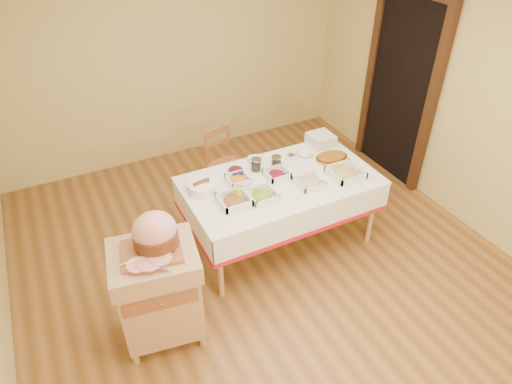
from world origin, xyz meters
The scene contains 23 objects.
room_shell centered at (0.00, 0.00, 1.30)m, with size 5.00×5.00×5.00m.
doorway centered at (2.20, 0.90, 1.11)m, with size 0.09×1.10×2.20m.
dining_table centered at (0.30, 0.30, 0.60)m, with size 1.82×1.02×0.76m.
butcher_cart centered at (-1.10, -0.28, 0.52)m, with size 0.72×0.63×0.91m.
dining_chair centered at (0.15, 1.29, 0.43)m, with size 0.45×0.44×0.83m.
ham_on_board centered at (-1.05, -0.24, 1.03)m, with size 0.46×0.43×0.30m.
serving_dish_a centered at (-0.25, 0.16, 0.80)m, with size 0.27×0.26×0.11m.
serving_dish_b centered at (0.01, 0.12, 0.79)m, with size 0.24×0.24×0.10m.
serving_dish_c centered at (0.49, 0.10, 0.79)m, with size 0.24×0.24×0.10m.
serving_dish_d centered at (0.88, 0.08, 0.80)m, with size 0.30×0.30×0.11m.
serving_dish_e centered at (-0.07, 0.45, 0.79)m, with size 0.21×0.20×0.10m.
serving_dish_f centered at (0.29, 0.36, 0.79)m, with size 0.22×0.21×0.10m.
small_bowl_left centered at (-0.47, 0.58, 0.79)m, with size 0.11×0.11×0.05m.
small_bowl_mid centered at (-0.04, 0.58, 0.79)m, with size 0.14×0.14×0.06m.
small_bowl_right centered at (0.58, 0.58, 0.79)m, with size 0.10×0.10×0.05m.
bowl_white_imported centered at (0.24, 0.72, 0.78)m, with size 0.14×0.14×0.03m, color silver.
bowl_small_imported centered at (0.74, 0.57, 0.78)m, with size 0.16×0.16×0.05m, color silver.
preserve_jar_left centered at (0.17, 0.56, 0.82)m, with size 0.10×0.10×0.13m.
preserve_jar_right centered at (0.37, 0.51, 0.82)m, with size 0.10×0.10×0.13m.
mustard_bottle centered at (-0.19, 0.19, 0.83)m, with size 0.05×0.05×0.16m.
bread_basket centered at (-0.43, 0.46, 0.81)m, with size 0.26×0.26×0.11m.
plate_stack centered at (1.00, 0.69, 0.82)m, with size 0.25×0.25×0.12m.
brass_platter centered at (0.94, 0.39, 0.78)m, with size 0.35×0.25×0.05m.
Camera 1 is at (-1.51, -2.77, 3.19)m, focal length 32.00 mm.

